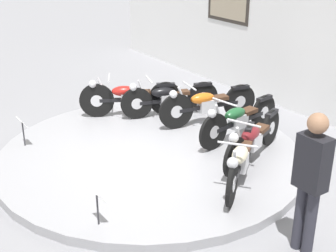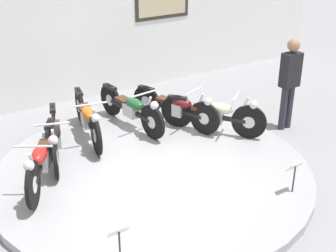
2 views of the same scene
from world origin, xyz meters
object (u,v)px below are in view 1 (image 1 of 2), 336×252
object	(u,v)px
motorcycle_orange	(207,103)
motorcycle_cream	(241,159)
motorcycle_green	(238,118)
info_placard_front_left	(23,126)
motorcycle_red	(129,97)
motorcycle_maroon	(253,138)
visitor_standing	(311,176)
info_placard_front_centre	(97,199)
motorcycle_black	(168,97)

from	to	relation	value
motorcycle_orange	motorcycle_cream	world-z (taller)	motorcycle_orange
motorcycle_green	info_placard_front_left	bearing A→B (deg)	-119.89
motorcycle_red	motorcycle_maroon	bearing A→B (deg)	12.93
motorcycle_red	motorcycle_green	size ratio (longest dim) A/B	0.91
motorcycle_red	motorcycle_orange	distance (m)	1.54
motorcycle_maroon	motorcycle_cream	xyz separation A→B (m)	(0.42, -0.64, 0.00)
motorcycle_green	visitor_standing	world-z (taller)	visitor_standing
motorcycle_orange	motorcycle_red	bearing A→B (deg)	-138.79
info_placard_front_left	info_placard_front_centre	distance (m)	2.80
motorcycle_orange	visitor_standing	distance (m)	3.79
motorcycle_green	motorcycle_orange	bearing A→B (deg)	179.84
info_placard_front_left	info_placard_front_centre	xyz separation A→B (m)	(2.80, 0.00, 0.00)
info_placard_front_left	visitor_standing	distance (m)	4.87
motorcycle_black	motorcycle_maroon	distance (m)	2.37
motorcycle_red	motorcycle_maroon	xyz separation A→B (m)	(2.78, 0.64, -0.02)
motorcycle_cream	visitor_standing	distance (m)	1.58
motorcycle_maroon	info_placard_front_centre	bearing A→B (deg)	-85.60
motorcycle_black	info_placard_front_left	xyz separation A→B (m)	(-0.22, -2.82, -0.01)
motorcycle_cream	motorcycle_red	bearing A→B (deg)	-179.99
motorcycle_black	motorcycle_orange	size ratio (longest dim) A/B	0.95
motorcycle_cream	info_placard_front_centre	size ratio (longest dim) A/B	3.13
motorcycle_green	info_placard_front_centre	world-z (taller)	motorcycle_green
motorcycle_red	info_placard_front_centre	size ratio (longest dim) A/B	3.50
motorcycle_orange	motorcycle_green	distance (m)	0.87
motorcycle_cream	visitor_standing	bearing A→B (deg)	-12.62
motorcycle_red	motorcycle_maroon	world-z (taller)	motorcycle_red
info_placard_front_left	info_placard_front_centre	bearing A→B (deg)	0.00
motorcycle_green	visitor_standing	distance (m)	3.00
motorcycle_red	motorcycle_orange	size ratio (longest dim) A/B	0.90
motorcycle_black	motorcycle_orange	distance (m)	0.83
motorcycle_red	motorcycle_green	bearing A→B (deg)	26.47
motorcycle_black	motorcycle_orange	bearing A→B (deg)	26.81
motorcycle_maroon	info_placard_front_centre	xyz separation A→B (m)	(0.22, -2.82, -0.01)
info_placard_front_left	info_placard_front_centre	world-z (taller)	same
motorcycle_maroon	info_placard_front_left	world-z (taller)	motorcycle_maroon
motorcycle_red	info_placard_front_centre	distance (m)	3.71
visitor_standing	motorcycle_maroon	bearing A→B (deg)	152.87
visitor_standing	motorcycle_orange	bearing A→B (deg)	159.06
motorcycle_cream	visitor_standing	world-z (taller)	visitor_standing
motorcycle_red	visitor_standing	bearing A→B (deg)	-4.02
motorcycle_cream	info_placard_front_left	xyz separation A→B (m)	(-3.00, -2.19, -0.01)
motorcycle_black	motorcycle_green	xyz separation A→B (m)	(1.62, 0.37, 0.00)
motorcycle_orange	info_placard_front_centre	world-z (taller)	motorcycle_orange
motorcycle_green	info_placard_front_left	size ratio (longest dim) A/B	3.86
motorcycle_red	info_placard_front_left	size ratio (longest dim) A/B	3.50
motorcycle_red	motorcycle_cream	size ratio (longest dim) A/B	1.12
motorcycle_green	motorcycle_cream	xyz separation A→B (m)	(1.17, -1.01, -0.00)
motorcycle_orange	motorcycle_green	bearing A→B (deg)	-0.16
info_placard_front_left	info_placard_front_centre	size ratio (longest dim) A/B	1.00
motorcycle_black	motorcycle_orange	world-z (taller)	motorcycle_orange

